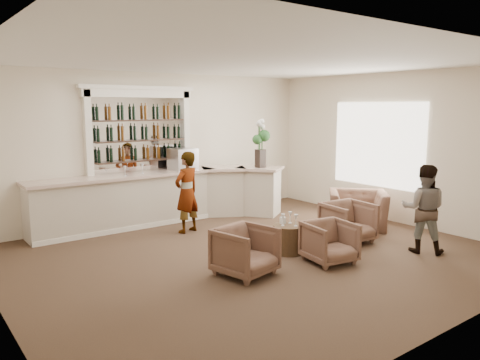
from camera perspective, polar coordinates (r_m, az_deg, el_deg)
name	(u,v)px	position (r m, az deg, el deg)	size (l,w,h in m)	color
ground	(255,255)	(8.25, 1.86, -9.13)	(8.00, 8.00, 0.00)	#4C3826
room_shell	(238,119)	(8.50, -0.23, 7.48)	(8.04, 7.02, 3.32)	#EEDFC5
bar_counter	(164,197)	(10.46, -9.19, -2.10)	(5.72, 1.80, 1.14)	beige
back_bar_alcove	(140,131)	(10.50, -12.09, 5.89)	(2.64, 0.25, 3.00)	white
cocktail_table	(289,239)	(8.35, 5.97, -7.14)	(0.56, 0.56, 0.50)	#46311E
sommelier	(187,192)	(9.57, -6.50, -1.50)	(0.61, 0.40, 1.66)	gray
guest	(424,209)	(8.83, 21.47, -3.28)	(0.76, 0.59, 1.57)	gray
armchair_left	(245,251)	(7.22, 0.67, -8.67)	(0.80, 0.83, 0.75)	brown
armchair_center	(330,242)	(7.91, 10.87, -7.46)	(0.74, 0.76, 0.69)	brown
armchair_right	(348,222)	(9.16, 13.05, -5.02)	(0.82, 0.84, 0.77)	brown
armchair_far	(357,209)	(10.31, 14.13, -3.48)	(1.18, 1.03, 0.77)	brown
espresso_machine	(183,159)	(10.62, -6.98, 2.54)	(0.56, 0.47, 0.49)	silver
flower_vase	(261,141)	(10.94, 2.52, 4.83)	(0.30, 0.30, 1.12)	black
wine_glass_bar_left	(125,171)	(9.91, -13.84, 1.08)	(0.07, 0.07, 0.21)	white
wine_glass_bar_right	(142,168)	(10.22, -11.80, 1.39)	(0.07, 0.07, 0.21)	white
wine_glass_tbl_a	(283,220)	(8.21, 5.25, -4.86)	(0.07, 0.07, 0.21)	white
wine_glass_tbl_b	(290,218)	(8.39, 6.13, -4.57)	(0.07, 0.07, 0.21)	white
wine_glass_tbl_c	(296,220)	(8.20, 6.83, -4.90)	(0.07, 0.07, 0.21)	white
napkin_holder	(283,220)	(8.36, 5.24, -4.92)	(0.08, 0.08, 0.12)	white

